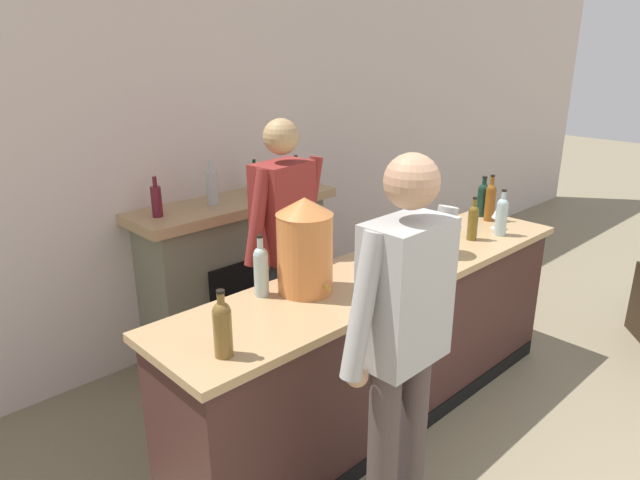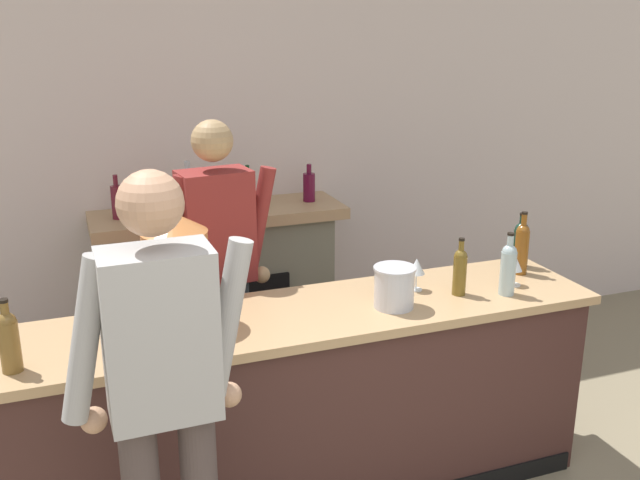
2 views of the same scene
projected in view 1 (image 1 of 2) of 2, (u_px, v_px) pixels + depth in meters
name	position (u px, v px, depth m)	size (l,w,h in m)	color
wall_back_panel	(209.00, 161.00, 4.18)	(12.00, 0.07, 2.75)	beige
bar_counter	(383.00, 344.00, 3.41)	(2.87, 0.64, 0.98)	#412521
fireplace_stone	(237.00, 271.00, 4.28)	(1.55, 0.52, 1.45)	gray
person_customer	(402.00, 352.00, 2.30)	(0.66, 0.30, 1.83)	#493C39
person_bartender	(284.00, 250.00, 3.50)	(0.66, 0.34, 1.80)	#333C42
copper_dispenser	(305.00, 245.00, 2.88)	(0.29, 0.33, 0.50)	#CF783D
ice_bucket_steel	(444.00, 239.00, 3.43)	(0.20, 0.20, 0.20)	silver
wine_bottle_chardonnay_pale	(473.00, 221.00, 3.68)	(0.07, 0.07, 0.29)	brown
wine_bottle_riesling_slim	(490.00, 201.00, 4.07)	(0.07, 0.07, 0.34)	brown
wine_bottle_cabernet_heavy	(502.00, 215.00, 3.77)	(0.08, 0.08, 0.31)	#A1B7BA
wine_bottle_merlot_tall	(483.00, 198.00, 4.19)	(0.08, 0.08, 0.30)	#153225
wine_bottle_burgundy_dark	(222.00, 327.00, 2.31)	(0.08, 0.08, 0.29)	brown
wine_bottle_port_short	(261.00, 269.00, 2.86)	(0.07, 0.07, 0.32)	#A7B9B4
wine_glass_mid_counter	(442.00, 223.00, 3.66)	(0.08, 0.08, 0.16)	silver
wine_glass_front_left	(497.00, 213.00, 3.91)	(0.07, 0.07, 0.16)	silver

